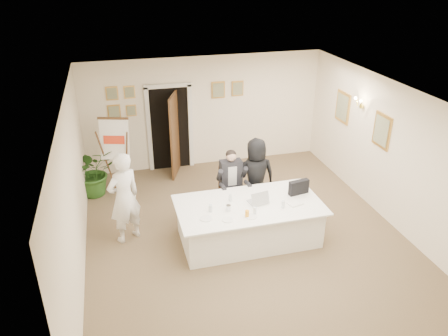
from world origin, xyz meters
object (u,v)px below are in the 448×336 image
at_px(conference_table, 249,222).
at_px(potted_palm, 93,172).
at_px(laptop_bag, 299,187).
at_px(flip_chart, 118,160).
at_px(paper_stack, 295,203).
at_px(seated_man, 231,182).
at_px(laptop, 258,195).
at_px(standing_man, 124,198).
at_px(steel_jug, 228,208).
at_px(oj_glass, 247,214).
at_px(standing_woman, 256,176).

height_order(conference_table, potted_palm, potted_palm).
bearing_deg(laptop_bag, flip_chart, 134.65).
bearing_deg(potted_palm, laptop_bag, -32.55).
bearing_deg(paper_stack, seated_man, 123.89).
xyz_separation_m(seated_man, paper_stack, (0.87, -1.29, 0.08)).
xyz_separation_m(flip_chart, laptop, (2.45, -2.46, 0.08)).
distance_m(standing_man, laptop_bag, 3.31).
height_order(laptop_bag, paper_stack, laptop_bag).
bearing_deg(potted_palm, paper_stack, -37.69).
relative_size(seated_man, laptop_bag, 3.51).
relative_size(laptop_bag, steel_jug, 3.67).
height_order(laptop_bag, oj_glass, laptop_bag).
height_order(conference_table, laptop_bag, laptop_bag).
relative_size(seated_man, flip_chart, 0.79).
bearing_deg(paper_stack, steel_jug, 175.67).
height_order(potted_palm, steel_jug, potted_palm).
distance_m(standing_woman, potted_palm, 3.68).
distance_m(standing_man, steel_jug, 1.94).
height_order(standing_man, steel_jug, standing_man).
relative_size(laptop, steel_jug, 3.35).
distance_m(conference_table, laptop_bag, 1.17).
bearing_deg(conference_table, seated_man, 92.04).
xyz_separation_m(potted_palm, laptop, (3.01, -2.57, 0.35)).
xyz_separation_m(laptop, steel_jug, (-0.62, -0.16, -0.08)).
bearing_deg(flip_chart, laptop, -45.13).
relative_size(flip_chart, standing_man, 1.01).
bearing_deg(potted_palm, standing_woman, -25.87).
bearing_deg(steel_jug, standing_woman, 51.35).
xyz_separation_m(standing_woman, steel_jug, (-0.90, -1.13, 0.02)).
relative_size(laptop, paper_stack, 1.39).
distance_m(conference_table, laptop, 0.55).
bearing_deg(flip_chart, paper_stack, -41.28).
relative_size(standing_man, steel_jug, 16.33).
distance_m(potted_palm, steel_jug, 3.64).
distance_m(potted_palm, laptop, 3.98).
bearing_deg(standing_woman, laptop_bag, 126.72).
bearing_deg(oj_glass, paper_stack, 11.01).
distance_m(standing_woman, laptop_bag, 1.05).
distance_m(potted_palm, paper_stack, 4.63).
distance_m(conference_table, paper_stack, 0.94).
bearing_deg(standing_woman, steel_jug, 54.79).
relative_size(standing_woman, laptop, 4.40).
bearing_deg(standing_woman, seated_man, -3.64).
xyz_separation_m(standing_woman, laptop, (-0.29, -0.97, 0.10)).
height_order(conference_table, laptop, laptop).
bearing_deg(potted_palm, flip_chart, -11.20).
bearing_deg(oj_glass, laptop_bag, 24.32).
bearing_deg(seated_man, steel_jug, -97.73).
bearing_deg(laptop, flip_chart, 125.21).
bearing_deg(flip_chart, oj_glass, -54.30).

